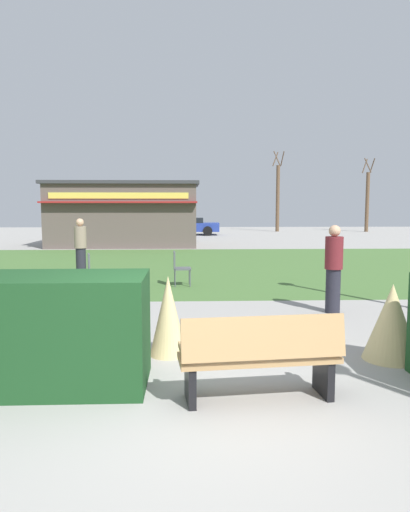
# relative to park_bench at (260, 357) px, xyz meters

# --- Properties ---
(ground_plane) EXTENTS (80.00, 80.00, 0.00)m
(ground_plane) POSITION_rel_park_bench_xyz_m (-0.74, -0.14, -0.48)
(ground_plane) COLOR #999691
(lawn_patch) EXTENTS (36.00, 12.00, 0.01)m
(lawn_patch) POSITION_rel_park_bench_xyz_m (-0.74, 11.25, -0.48)
(lawn_patch) COLOR #446B33
(lawn_patch) RESTS_ON ground_plane
(park_bench) EXTENTS (1.75, 0.70, 0.95)m
(park_bench) POSITION_rel_park_bench_xyz_m (0.00, 0.00, 0.00)
(park_bench) COLOR tan
(park_bench) RESTS_ON ground_plane
(hedge_left) EXTENTS (2.54, 1.10, 1.28)m
(hedge_left) POSITION_rel_park_bench_xyz_m (-2.50, 0.53, 0.16)
(hedge_left) COLOR #19421E
(hedge_left) RESTS_ON ground_plane
(ornamental_grass_behind_left) EXTENTS (0.75, 0.75, 1.03)m
(ornamental_grass_behind_left) POSITION_rel_park_bench_xyz_m (1.97, 1.29, 0.03)
(ornamental_grass_behind_left) COLOR #D1BC7F
(ornamental_grass_behind_left) RESTS_ON ground_plane
(ornamental_grass_behind_right) EXTENTS (0.55, 0.55, 0.99)m
(ornamental_grass_behind_right) POSITION_rel_park_bench_xyz_m (-1.70, 1.21, 0.01)
(ornamental_grass_behind_right) COLOR #D1BC7F
(ornamental_grass_behind_right) RESTS_ON ground_plane
(ornamental_grass_behind_center) EXTENTS (0.52, 0.52, 1.10)m
(ornamental_grass_behind_center) POSITION_rel_park_bench_xyz_m (-1.03, 1.60, 0.07)
(ornamental_grass_behind_center) COLOR #D1BC7F
(ornamental_grass_behind_center) RESTS_ON ground_plane
(food_kiosk) EXTENTS (7.52, 4.55, 3.22)m
(food_kiosk) POSITION_rel_park_bench_xyz_m (-3.93, 19.57, 1.14)
(food_kiosk) COLOR #594C47
(food_kiosk) RESTS_ON ground_plane
(cafe_chair_west) EXTENTS (0.46, 0.46, 0.89)m
(cafe_chair_west) POSITION_rel_park_bench_xyz_m (-0.98, 7.22, 0.05)
(cafe_chair_west) COLOR #4C5156
(cafe_chair_west) RESTS_ON ground_plane
(cafe_chair_east) EXTENTS (0.53, 0.53, 0.89)m
(cafe_chair_east) POSITION_rel_park_bench_xyz_m (-3.26, 6.70, 0.05)
(cafe_chair_east) COLOR #4C5156
(cafe_chair_east) RESTS_ON ground_plane
(person_strolling) EXTENTS (0.34, 0.34, 1.69)m
(person_strolling) POSITION_rel_park_bench_xyz_m (2.04, 4.07, 0.38)
(person_strolling) COLOR #23232D
(person_strolling) RESTS_ON ground_plane
(person_standing) EXTENTS (0.34, 0.34, 1.69)m
(person_standing) POSITION_rel_park_bench_xyz_m (-3.79, 8.73, 0.38)
(person_standing) COLOR #23232D
(person_standing) RESTS_ON ground_plane
(parked_car_west_slot) EXTENTS (4.36, 2.38, 1.20)m
(parked_car_west_slot) POSITION_rel_park_bench_xyz_m (-6.21, 28.09, 0.16)
(parked_car_west_slot) COLOR #B7BABF
(parked_car_west_slot) RESTS_ON ground_plane
(parked_car_center_slot) EXTENTS (4.25, 2.16, 1.20)m
(parked_car_center_slot) POSITION_rel_park_bench_xyz_m (-0.67, 28.10, 0.16)
(parked_car_center_slot) COLOR navy
(parked_car_center_slot) RESTS_ON ground_plane
(tree_left_bg) EXTENTS (0.91, 0.96, 6.21)m
(tree_left_bg) POSITION_rel_park_bench_xyz_m (6.35, 32.20, 2.26)
(tree_left_bg) COLOR brown
(tree_left_bg) RESTS_ON ground_plane
(tree_right_bg) EXTENTS (0.91, 0.96, 5.64)m
(tree_right_bg) POSITION_rel_park_bench_xyz_m (13.22, 31.55, 1.98)
(tree_right_bg) COLOR brown
(tree_right_bg) RESTS_ON ground_plane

